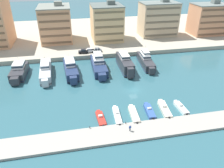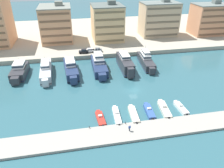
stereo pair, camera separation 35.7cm
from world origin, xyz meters
name	(u,v)px [view 1 (the left image)]	position (x,y,z in m)	size (l,w,h in m)	color
ground_plane	(134,90)	(0.00, 0.00, 0.00)	(400.00, 400.00, 0.00)	#2D5B66
quay_promenade	(103,33)	(0.00, 63.53, 0.90)	(180.00, 70.00, 1.79)	#ADA38E
pier_dock	(156,129)	(0.00, -19.56, 0.32)	(120.00, 6.37, 0.63)	#9E998E
yacht_charcoal_far_left	(19,71)	(-37.91, 17.85, 1.85)	(5.24, 15.51, 6.46)	#333338
yacht_silver_left	(46,70)	(-28.51, 16.77, 1.83)	(4.58, 19.80, 6.35)	silver
yacht_navy_mid_left	(71,69)	(-19.54, 16.19, 1.99)	(5.53, 19.15, 6.76)	navy
yacht_navy_center_left	(99,64)	(-8.85, 17.90, 2.10)	(5.11, 20.33, 7.73)	navy
yacht_charcoal_center	(125,63)	(1.09, 16.18, 2.45)	(4.10, 17.93, 7.56)	#333338
yacht_charcoal_center_right	(146,60)	(10.15, 18.17, 2.06)	(4.93, 18.45, 7.46)	#333338
motorboat_red_far_left	(101,118)	(-12.77, -12.96, 0.40)	(2.19, 6.94, 1.25)	red
motorboat_white_left	(117,116)	(-8.32, -12.77, 0.48)	(1.97, 8.44, 1.43)	white
motorboat_cream_mid_left	(134,114)	(-3.80, -13.21, 0.54)	(2.30, 8.15, 1.07)	beige
motorboat_blue_center_left	(149,111)	(0.80, -12.67, 0.56)	(2.36, 7.53, 1.49)	#33569E
motorboat_cream_center	(164,109)	(5.26, -12.51, 0.54)	(2.88, 8.79, 1.63)	beige
motorboat_white_center_right	(181,108)	(10.10, -12.79, 0.50)	(1.98, 6.97, 1.47)	white
car_black_far_left	(83,51)	(-13.61, 31.37, 2.77)	(4.18, 2.09, 1.80)	black
car_white_left	(89,50)	(-10.90, 31.96, 2.77)	(4.11, 1.94, 1.80)	white
car_grey_mid_left	(97,50)	(-7.53, 32.06, 2.77)	(4.19, 2.11, 1.80)	slate
apartment_block_left	(56,24)	(-24.82, 51.72, 10.19)	(14.82, 17.51, 18.68)	tan
apartment_block_mid_left	(107,23)	(-0.22, 48.68, 10.30)	(14.81, 15.56, 18.89)	#E0BC84
apartment_block_center_left	(158,19)	(27.64, 51.25, 10.29)	(19.10, 12.37, 18.87)	#C6AD89
apartment_block_center	(208,19)	(54.59, 48.21, 9.72)	(17.51, 12.87, 17.73)	tan
pedestrian_near_edge	(130,127)	(-6.58, -19.43, 1.65)	(0.63, 0.37, 1.71)	#282D3D
bollard_west	(90,127)	(-16.00, -16.63, 0.96)	(0.20, 0.20, 0.61)	#2D2D33
bollard_west_mid	(126,123)	(-6.93, -16.63, 0.96)	(0.20, 0.20, 0.61)	#2D2D33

